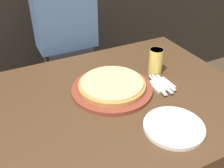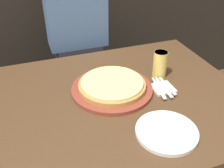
# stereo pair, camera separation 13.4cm
# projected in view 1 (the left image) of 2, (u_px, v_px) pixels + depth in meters

# --- Properties ---
(dining_table) EXTENTS (1.37, 1.04, 0.76)m
(dining_table) POSITION_uv_depth(u_px,v_px,m) (112.00, 152.00, 1.51)
(dining_table) COLOR #4C331E
(dining_table) RESTS_ON ground_plane
(pizza_on_board) EXTENTS (0.42, 0.42, 0.06)m
(pizza_on_board) POSITION_uv_depth(u_px,v_px,m) (112.00, 86.00, 1.35)
(pizza_on_board) COLOR brown
(pizza_on_board) RESTS_ON dining_table
(beer_glass) EXTENTS (0.08, 0.08, 0.15)m
(beer_glass) POSITION_uv_depth(u_px,v_px,m) (156.00, 61.00, 1.46)
(beer_glass) COLOR #E5C65B
(beer_glass) RESTS_ON dining_table
(dinner_plate) EXTENTS (0.26, 0.26, 0.02)m
(dinner_plate) POSITION_uv_depth(u_px,v_px,m) (174.00, 127.00, 1.12)
(dinner_plate) COLOR silver
(dinner_plate) RESTS_ON dining_table
(napkin_stack) EXTENTS (0.11, 0.11, 0.01)m
(napkin_stack) POSITION_uv_depth(u_px,v_px,m) (161.00, 85.00, 1.39)
(napkin_stack) COLOR beige
(napkin_stack) RESTS_ON dining_table
(fork) EXTENTS (0.05, 0.20, 0.00)m
(fork) POSITION_uv_depth(u_px,v_px,m) (158.00, 85.00, 1.38)
(fork) COLOR silver
(fork) RESTS_ON napkin_stack
(dinner_knife) EXTENTS (0.02, 0.20, 0.00)m
(dinner_knife) POSITION_uv_depth(u_px,v_px,m) (161.00, 84.00, 1.39)
(dinner_knife) COLOR silver
(dinner_knife) RESTS_ON napkin_stack
(spoon) EXTENTS (0.02, 0.17, 0.00)m
(spoon) POSITION_uv_depth(u_px,v_px,m) (165.00, 82.00, 1.40)
(spoon) COLOR silver
(spoon) RESTS_ON napkin_stack
(diner_person) EXTENTS (0.40, 0.20, 1.34)m
(diner_person) POSITION_uv_depth(u_px,v_px,m) (69.00, 57.00, 1.91)
(diner_person) COLOR #33333D
(diner_person) RESTS_ON ground_plane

